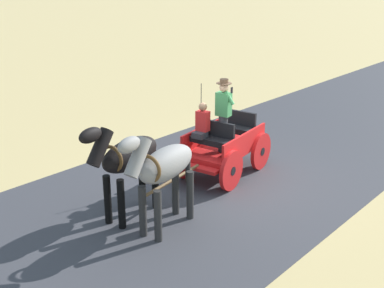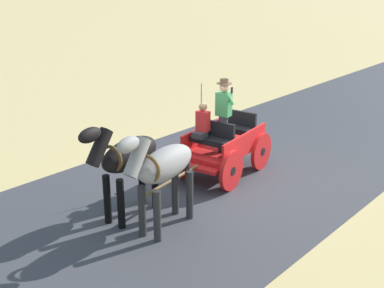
% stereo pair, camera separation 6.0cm
% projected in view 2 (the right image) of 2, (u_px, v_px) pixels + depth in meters
% --- Properties ---
extents(ground_plane, '(200.00, 200.00, 0.00)m').
position_uv_depth(ground_plane, '(226.00, 176.00, 12.27)').
color(ground_plane, tan).
extents(road_surface, '(6.60, 160.00, 0.01)m').
position_uv_depth(road_surface, '(226.00, 176.00, 12.27)').
color(road_surface, '#38383D').
rests_on(road_surface, ground).
extents(horse_drawn_carriage, '(1.74, 4.51, 2.50)m').
position_uv_depth(horse_drawn_carriage, '(223.00, 144.00, 12.12)').
color(horse_drawn_carriage, red).
rests_on(horse_drawn_carriage, ground).
extents(horse_near_side, '(0.78, 2.15, 2.21)m').
position_uv_depth(horse_near_side, '(162.00, 167.00, 9.35)').
color(horse_near_side, gray).
rests_on(horse_near_side, ground).
extents(horse_off_side, '(0.77, 2.15, 2.21)m').
position_uv_depth(horse_off_side, '(127.00, 158.00, 9.83)').
color(horse_off_side, black).
rests_on(horse_off_side, ground).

